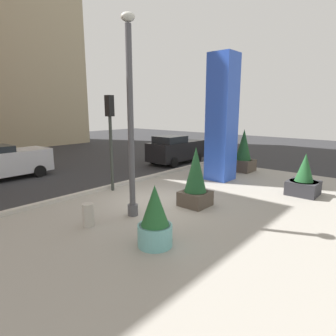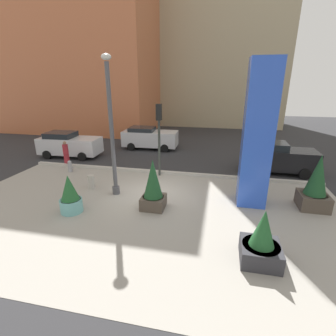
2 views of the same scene
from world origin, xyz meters
name	(u,v)px [view 1 (image 1 of 2)]	position (x,y,z in m)	size (l,w,h in m)	color
ground_plane	(102,185)	(0.00, 4.00, 0.00)	(60.00, 60.00, 0.00)	#2D2D30
plaza_pavement	(203,213)	(0.00, -2.00, 0.00)	(18.00, 10.00, 0.02)	#9E998E
curb_strip	(113,186)	(0.00, 3.12, 0.08)	(18.00, 0.24, 0.16)	#B7B2A8
lamp_post	(131,123)	(-1.83, -0.29, 3.20)	(0.44, 0.44, 6.57)	#4C4C51
art_pillar_blue	(222,119)	(4.75, 0.13, 3.18)	(1.24, 1.24, 6.37)	blue
potted_plant_near_right	(195,180)	(0.43, -1.34, 1.04)	(1.03, 1.03, 2.29)	#4C4238
potted_plant_by_pillar	(243,153)	(7.45, 0.17, 1.09)	(1.22, 1.22, 2.50)	#4C4238
potted_plant_curbside	(304,179)	(4.67, -4.05, 0.70)	(1.22, 1.22, 1.82)	#2D2D33
potted_plant_mid_plaza	(155,219)	(-2.98, -2.44, 0.76)	(0.95, 0.95, 1.72)	#6BB2B2
concrete_bollard	(88,215)	(-3.39, 0.08, 0.38)	(0.36, 0.36, 0.75)	#B2ADA3
traffic_light_corner	(110,127)	(-0.30, 2.76, 2.87)	(0.28, 0.42, 4.25)	#333833
car_passing_lane	(175,149)	(6.82, 4.87, 0.95)	(4.21, 2.11, 1.91)	black
car_intersection	(3,162)	(-2.68, 8.85, 0.93)	(4.59, 2.18, 1.81)	silver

